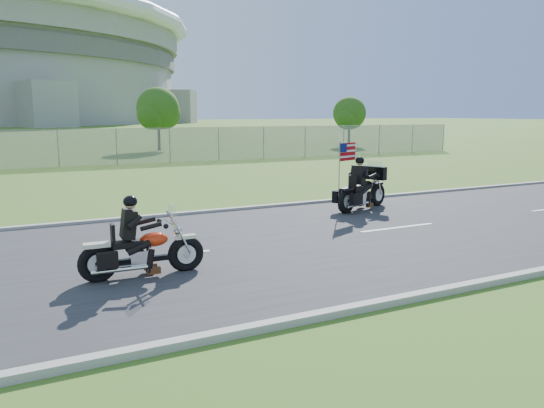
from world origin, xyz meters
name	(u,v)px	position (x,y,z in m)	size (l,w,h in m)	color
ground	(249,248)	(0.00, 0.00, 0.00)	(420.00, 420.00, 0.00)	#3D5C1D
road	(249,247)	(0.00, 0.00, 0.02)	(120.00, 8.00, 0.04)	#28282B
curb_north	(190,213)	(0.00, 4.05, 0.05)	(120.00, 0.18, 0.12)	#9E9B93
curb_south	(364,307)	(0.00, -4.05, 0.05)	(120.00, 0.18, 0.12)	#9E9B93
tree_fence_near	(158,111)	(6.04, 30.04, 2.97)	(3.52, 3.28, 4.75)	#382316
tree_fence_far	(350,115)	(22.04, 28.03, 2.64)	(3.08, 2.87, 4.20)	#382316
motorcycle_lead	(141,252)	(-2.53, -1.06, 0.47)	(2.17, 0.55, 1.46)	black
motorcycle_follow	(362,192)	(4.75, 2.50, 0.55)	(2.28, 1.19, 1.98)	black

